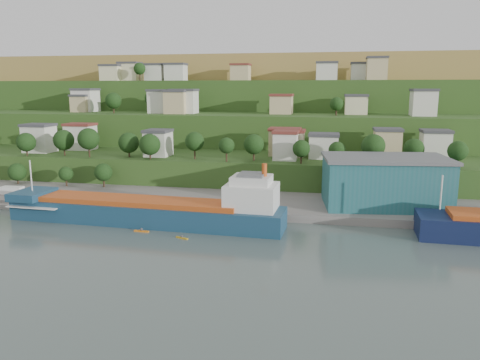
% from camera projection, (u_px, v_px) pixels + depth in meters
% --- Properties ---
extents(ground, '(500.00, 500.00, 0.00)m').
position_uv_depth(ground, '(174.00, 236.00, 102.74)').
color(ground, '#44534E').
rests_on(ground, ground).
extents(quay, '(220.00, 26.00, 4.00)m').
position_uv_depth(quay, '(279.00, 208.00, 125.98)').
color(quay, slate).
rests_on(quay, ground).
extents(pebble_beach, '(40.00, 18.00, 2.40)m').
position_uv_depth(pebble_beach, '(16.00, 201.00, 134.18)').
color(pebble_beach, slate).
rests_on(pebble_beach, ground).
extents(hillside, '(360.00, 211.21, 96.00)m').
position_uv_depth(hillside, '(271.00, 145.00, 265.20)').
color(hillside, '#284719').
rests_on(hillside, ground).
extents(cargo_ship_near, '(67.55, 13.53, 17.26)m').
position_uv_depth(cargo_ship_near, '(154.00, 212.00, 111.57)').
color(cargo_ship_near, '#153B51').
rests_on(cargo_ship_near, ground).
extents(warehouse, '(32.96, 22.39, 12.80)m').
position_uv_depth(warehouse, '(385.00, 181.00, 119.64)').
color(warehouse, '#205B60').
rests_on(warehouse, quay).
extents(caravan, '(6.34, 2.78, 2.92)m').
position_uv_depth(caravan, '(12.00, 192.00, 134.11)').
color(caravan, white).
rests_on(caravan, pebble_beach).
extents(dinghy, '(4.25, 2.83, 0.80)m').
position_uv_depth(dinghy, '(27.00, 201.00, 127.48)').
color(dinghy, silver).
rests_on(dinghy, pebble_beach).
extents(kayak_orange, '(3.56, 0.86, 0.88)m').
position_uv_depth(kayak_orange, '(141.00, 231.00, 105.55)').
color(kayak_orange, orange).
rests_on(kayak_orange, ground).
extents(kayak_yellow, '(3.05, 1.65, 0.77)m').
position_uv_depth(kayak_yellow, '(182.00, 237.00, 100.80)').
color(kayak_yellow, gold).
rests_on(kayak_yellow, ground).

